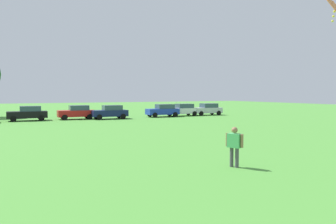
{
  "coord_description": "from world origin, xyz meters",
  "views": [
    {
      "loc": [
        -0.64,
        -0.54,
        3.19
      ],
      "look_at": [
        3.87,
        9.14,
        2.58
      ],
      "focal_mm": 35.62,
      "sensor_mm": 36.0,
      "label": 1
    }
  ],
  "objects_px": {
    "adult_bystander": "(234,143)",
    "parked_car_red_2": "(77,112)",
    "parked_car_white_5": "(183,110)",
    "kite": "(334,7)",
    "parked_car_silver_6": "(207,109)",
    "parked_car_navy_3": "(110,112)",
    "parked_car_black_1": "(28,113)",
    "parked_car_blue_4": "(163,110)"
  },
  "relations": [
    {
      "from": "adult_bystander",
      "to": "parked_car_red_2",
      "type": "bearing_deg",
      "value": 157.31
    },
    {
      "from": "adult_bystander",
      "to": "parked_car_white_5",
      "type": "height_order",
      "value": "adult_bystander"
    },
    {
      "from": "kite",
      "to": "parked_car_white_5",
      "type": "distance_m",
      "value": 31.94
    },
    {
      "from": "kite",
      "to": "parked_car_red_2",
      "type": "relative_size",
      "value": 0.31
    },
    {
      "from": "kite",
      "to": "parked_car_white_5",
      "type": "relative_size",
      "value": 0.31
    },
    {
      "from": "kite",
      "to": "parked_car_silver_6",
      "type": "height_order",
      "value": "kite"
    },
    {
      "from": "parked_car_red_2",
      "to": "parked_car_navy_3",
      "type": "bearing_deg",
      "value": 160.78
    },
    {
      "from": "kite",
      "to": "parked_car_navy_3",
      "type": "bearing_deg",
      "value": 95.18
    },
    {
      "from": "parked_car_black_1",
      "to": "parked_car_navy_3",
      "type": "height_order",
      "value": "same"
    },
    {
      "from": "parked_car_blue_4",
      "to": "parked_car_white_5",
      "type": "xyz_separation_m",
      "value": [
        3.25,
        0.53,
        0.0
      ]
    },
    {
      "from": "adult_bystander",
      "to": "parked_car_white_5",
      "type": "relative_size",
      "value": 0.4
    },
    {
      "from": "kite",
      "to": "parked_car_black_1",
      "type": "bearing_deg",
      "value": 111.3
    },
    {
      "from": "kite",
      "to": "parked_car_black_1",
      "type": "height_order",
      "value": "kite"
    },
    {
      "from": "parked_car_black_1",
      "to": "parked_car_navy_3",
      "type": "bearing_deg",
      "value": 171.45
    },
    {
      "from": "adult_bystander",
      "to": "parked_car_blue_4",
      "type": "xyz_separation_m",
      "value": [
        9.61,
        28.93,
        -0.17
      ]
    },
    {
      "from": "parked_car_red_2",
      "to": "parked_car_blue_4",
      "type": "distance_m",
      "value": 11.19
    },
    {
      "from": "parked_car_black_1",
      "to": "parked_car_silver_6",
      "type": "distance_m",
      "value": 23.84
    },
    {
      "from": "parked_car_blue_4",
      "to": "parked_car_silver_6",
      "type": "bearing_deg",
      "value": -176.57
    },
    {
      "from": "parked_car_black_1",
      "to": "parked_car_blue_4",
      "type": "height_order",
      "value": "same"
    },
    {
      "from": "parked_car_red_2",
      "to": "parked_car_white_5",
      "type": "height_order",
      "value": "same"
    },
    {
      "from": "adult_bystander",
      "to": "parked_car_black_1",
      "type": "height_order",
      "value": "adult_bystander"
    },
    {
      "from": "parked_car_black_1",
      "to": "parked_car_white_5",
      "type": "distance_m",
      "value": 19.91
    },
    {
      "from": "adult_bystander",
      "to": "parked_car_navy_3",
      "type": "bearing_deg",
      "value": 149.8
    },
    {
      "from": "parked_car_white_5",
      "to": "parked_car_red_2",
      "type": "bearing_deg",
      "value": -0.77
    },
    {
      "from": "parked_car_white_5",
      "to": "adult_bystander",
      "type": "bearing_deg",
      "value": 66.41
    },
    {
      "from": "parked_car_navy_3",
      "to": "parked_car_blue_4",
      "type": "height_order",
      "value": "same"
    },
    {
      "from": "parked_car_white_5",
      "to": "parked_car_navy_3",
      "type": "bearing_deg",
      "value": 6.05
    },
    {
      "from": "adult_bystander",
      "to": "kite",
      "type": "bearing_deg",
      "value": 54.66
    },
    {
      "from": "parked_car_silver_6",
      "to": "parked_car_black_1",
      "type": "bearing_deg",
      "value": -0.88
    },
    {
      "from": "parked_car_blue_4",
      "to": "parked_car_silver_6",
      "type": "distance_m",
      "value": 7.19
    },
    {
      "from": "kite",
      "to": "parked_car_navy_3",
      "type": "distance_m",
      "value": 29.94
    },
    {
      "from": "parked_car_black_1",
      "to": "parked_car_navy_3",
      "type": "relative_size",
      "value": 1.0
    },
    {
      "from": "adult_bystander",
      "to": "parked_car_blue_4",
      "type": "bearing_deg",
      "value": 135.93
    },
    {
      "from": "adult_bystander",
      "to": "parked_car_navy_3",
      "type": "distance_m",
      "value": 28.42
    },
    {
      "from": "kite",
      "to": "parked_car_blue_4",
      "type": "distance_m",
      "value": 30.77
    },
    {
      "from": "parked_car_black_1",
      "to": "parked_car_white_5",
      "type": "bearing_deg",
      "value": 179.23
    },
    {
      "from": "adult_bystander",
      "to": "kite",
      "type": "xyz_separation_m",
      "value": [
        4.87,
        -0.83,
        6.08
      ]
    },
    {
      "from": "adult_bystander",
      "to": "parked_car_red_2",
      "type": "relative_size",
      "value": 0.4
    },
    {
      "from": "parked_car_navy_3",
      "to": "parked_car_white_5",
      "type": "distance_m",
      "value": 10.69
    },
    {
      "from": "parked_car_black_1",
      "to": "parked_car_red_2",
      "type": "bearing_deg",
      "value": 179.24
    },
    {
      "from": "adult_bystander",
      "to": "parked_car_silver_6",
      "type": "relative_size",
      "value": 0.4
    },
    {
      "from": "parked_car_black_1",
      "to": "parked_car_white_5",
      "type": "relative_size",
      "value": 1.0
    }
  ]
}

